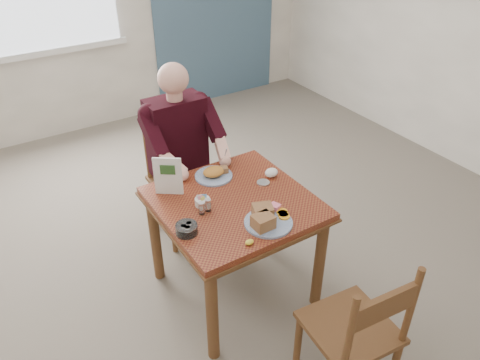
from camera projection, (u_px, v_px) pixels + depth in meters
floor at (235, 288)px, 3.25m from camera, size 6.00×6.00×0.00m
lemon_wedge at (249, 242)px, 2.49m from camera, size 0.05×0.04×0.03m
napkin at (271, 173)px, 3.05m from camera, size 0.09×0.08×0.06m
metal_dish at (263, 183)px, 2.99m from camera, size 0.10×0.10×0.01m
table at (234, 215)px, 2.90m from camera, size 0.92×0.92×0.75m
chair_far at (179, 178)px, 3.55m from camera, size 0.42×0.42×0.95m
chair_near at (356, 332)px, 2.35m from camera, size 0.46×0.46×0.95m
diner at (181, 144)px, 3.30m from camera, size 0.53×0.56×1.39m
near_plate at (266, 219)px, 2.63m from camera, size 0.31×0.31×0.09m
far_plate at (214, 173)px, 3.05m from camera, size 0.30×0.30×0.07m
caddy at (202, 202)px, 2.78m from camera, size 0.11×0.11×0.07m
shakers at (205, 207)px, 2.71m from camera, size 0.09×0.05×0.08m
creamer at (187, 229)px, 2.56m from camera, size 0.14×0.14×0.06m
menu at (168, 176)px, 2.83m from camera, size 0.15×0.11×0.25m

